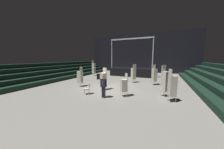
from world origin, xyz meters
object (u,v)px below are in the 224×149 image
(man_with_tie, at_px, (103,85))
(chair_stack_mid_right, at_px, (172,86))
(chair_stack_front_right, at_px, (103,79))
(chair_stack_mid_centre, at_px, (80,77))
(loose_chair_near_man, at_px, (87,88))
(chair_stack_rear_left, at_px, (124,85))
(stage_riser, at_px, (132,71))
(chair_stack_front_left, at_px, (94,68))
(chair_stack_rear_centre, at_px, (165,81))
(chair_stack_mid_left, at_px, (154,75))
(equipment_road_case, at_px, (100,76))
(chair_stack_rear_right, at_px, (133,73))

(man_with_tie, height_order, chair_stack_mid_right, chair_stack_mid_right)
(chair_stack_front_right, bearing_deg, chair_stack_mid_centre, 9.51)
(man_with_tie, distance_m, chair_stack_mid_centre, 4.39)
(man_with_tie, height_order, loose_chair_near_man, man_with_tie)
(chair_stack_front_right, xyz_separation_m, chair_stack_rear_left, (2.29, -0.99, -0.13))
(chair_stack_mid_right, distance_m, chair_stack_mid_centre, 8.45)
(man_with_tie, relative_size, chair_stack_rear_left, 0.94)
(stage_riser, xyz_separation_m, chair_stack_rear_left, (1.97, -10.75, 0.18))
(chair_stack_front_left, bearing_deg, chair_stack_rear_centre, 66.03)
(chair_stack_mid_left, relative_size, chair_stack_mid_right, 1.00)
(chair_stack_mid_left, bearing_deg, chair_stack_front_right, 7.17)
(equipment_road_case, distance_m, loose_chair_near_man, 6.91)
(chair_stack_front_left, height_order, chair_stack_mid_centre, chair_stack_front_left)
(chair_stack_mid_left, relative_size, chair_stack_rear_left, 1.24)
(chair_stack_front_left, height_order, chair_stack_rear_right, chair_stack_front_left)
(equipment_road_case, bearing_deg, chair_stack_mid_left, -6.13)
(chair_stack_mid_right, distance_m, equipment_road_case, 10.29)
(equipment_road_case, bearing_deg, loose_chair_near_man, -69.02)
(chair_stack_rear_right, xyz_separation_m, equipment_road_case, (-4.84, 0.46, -0.74))
(chair_stack_front_left, bearing_deg, chair_stack_mid_right, 63.25)
(chair_stack_front_right, height_order, equipment_road_case, chair_stack_front_right)
(chair_stack_rear_centre, relative_size, loose_chair_near_man, 2.53)
(man_with_tie, bearing_deg, chair_stack_rear_left, -136.07)
(chair_stack_rear_left, distance_m, equipment_road_case, 7.93)
(stage_riser, bearing_deg, chair_stack_mid_right, -63.44)
(chair_stack_rear_centre, bearing_deg, chair_stack_rear_right, -98.82)
(chair_stack_front_left, bearing_deg, man_with_tie, 44.50)
(chair_stack_rear_right, relative_size, chair_stack_rear_centre, 0.93)
(chair_stack_front_right, distance_m, chair_stack_rear_left, 2.50)
(chair_stack_front_right, height_order, chair_stack_mid_centre, same)
(man_with_tie, relative_size, chair_stack_mid_left, 0.76)
(man_with_tie, bearing_deg, equipment_road_case, -49.73)
(chair_stack_rear_left, height_order, chair_stack_rear_centre, chair_stack_rear_centre)
(equipment_road_case, bearing_deg, man_with_tie, -58.58)
(man_with_tie, bearing_deg, chair_stack_rear_right, -88.00)
(chair_stack_front_left, distance_m, chair_stack_rear_left, 11.27)
(chair_stack_front_right, distance_m, chair_stack_rear_centre, 5.15)
(stage_riser, height_order, chair_stack_rear_left, stage_riser)
(chair_stack_rear_left, bearing_deg, man_with_tie, 86.15)
(stage_riser, height_order, man_with_tie, stage_riser)
(stage_riser, bearing_deg, chair_stack_mid_left, -56.38)
(chair_stack_mid_centre, xyz_separation_m, chair_stack_rear_right, (4.59, 4.11, 0.08))
(stage_riser, relative_size, chair_stack_mid_left, 3.12)
(man_with_tie, height_order, chair_stack_mid_left, chair_stack_mid_left)
(chair_stack_front_left, bearing_deg, equipment_road_case, 55.58)
(man_with_tie, height_order, chair_stack_front_left, chair_stack_front_left)
(chair_stack_front_left, xyz_separation_m, chair_stack_mid_centre, (2.72, -6.86, -0.25))
(chair_stack_mid_left, distance_m, equipment_road_case, 7.29)
(chair_stack_rear_right, distance_m, chair_stack_rear_centre, 5.25)
(stage_riser, relative_size, loose_chair_near_man, 7.34)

